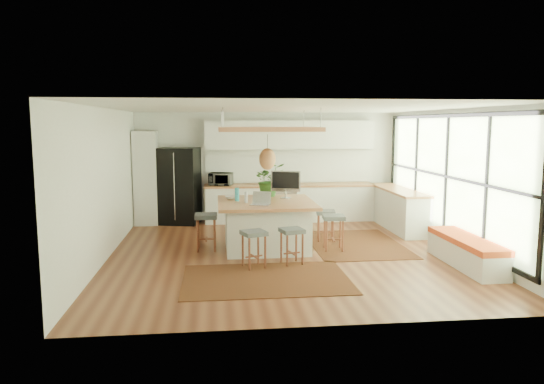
{
  "coord_description": "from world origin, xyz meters",
  "views": [
    {
      "loc": [
        -1.29,
        -9.23,
        2.42
      ],
      "look_at": [
        -0.2,
        0.5,
        1.1
      ],
      "focal_mm": 33.53,
      "sensor_mm": 36.0,
      "label": 1
    }
  ],
  "objects": [
    {
      "name": "floor",
      "position": [
        0.0,
        0.0,
        0.0
      ],
      "size": [
        7.0,
        7.0,
        0.0
      ],
      "primitive_type": "plane",
      "color": "#572719",
      "rests_on": "ground"
    },
    {
      "name": "rug_right",
      "position": [
        1.5,
        0.57,
        0.01
      ],
      "size": [
        1.8,
        2.6,
        0.01
      ],
      "primitive_type": "cube",
      "color": "black",
      "rests_on": "floor"
    },
    {
      "name": "stool_left_side",
      "position": [
        -1.48,
        0.4,
        0.35
      ],
      "size": [
        0.43,
        0.43,
        0.71
      ],
      "primitive_type": null,
      "rotation": [
        0.0,
        0.0,
        -1.59
      ],
      "color": "#44494C",
      "rests_on": "floor"
    },
    {
      "name": "stool_near_left",
      "position": [
        -0.67,
        -0.91,
        0.35
      ],
      "size": [
        0.48,
        0.48,
        0.64
      ],
      "primitive_type": null,
      "rotation": [
        0.0,
        0.0,
        0.33
      ],
      "color": "#44494C",
      "rests_on": "floor"
    },
    {
      "name": "range",
      "position": [
        0.3,
        3.18,
        0.5
      ],
      "size": [
        0.76,
        0.62,
        1.0
      ],
      "primitive_type": null,
      "color": "#A5A5AA",
      "rests_on": "floor"
    },
    {
      "name": "right_counter_base",
      "position": [
        2.93,
        2.0,
        0.44
      ],
      "size": [
        0.6,
        2.5,
        0.88
      ],
      "primitive_type": "cube",
      "color": "silver",
      "rests_on": "floor"
    },
    {
      "name": "backsplash",
      "position": [
        0.55,
        3.48,
        1.35
      ],
      "size": [
        4.2,
        0.02,
        0.8
      ],
      "primitive_type": "cube",
      "color": "white",
      "rests_on": "wall_back"
    },
    {
      "name": "back_counter_base",
      "position": [
        0.55,
        3.18,
        0.44
      ],
      "size": [
        4.2,
        0.6,
        0.88
      ],
      "primitive_type": "cube",
      "color": "silver",
      "rests_on": "floor"
    },
    {
      "name": "fridge",
      "position": [
        -2.17,
        3.17,
        0.93
      ],
      "size": [
        1.06,
        0.92,
        1.85
      ],
      "primitive_type": null,
      "rotation": [
        0.0,
        0.0,
        -0.24
      ],
      "color": "black",
      "rests_on": "floor"
    },
    {
      "name": "window_bench",
      "position": [
        2.95,
        -1.2,
        0.25
      ],
      "size": [
        0.52,
        2.0,
        0.5
      ],
      "primitive_type": null,
      "color": "silver",
      "rests_on": "floor"
    },
    {
      "name": "stool_right_front",
      "position": [
        0.94,
        0.11,
        0.35
      ],
      "size": [
        0.44,
        0.44,
        0.69
      ],
      "primitive_type": null,
      "rotation": [
        0.0,
        0.0,
        1.48
      ],
      "color": "#44494C",
      "rests_on": "floor"
    },
    {
      "name": "wall_left",
      "position": [
        -3.25,
        0.0,
        1.35
      ],
      "size": [
        0.0,
        7.0,
        7.0
      ],
      "primitive_type": "plane",
      "rotation": [
        1.57,
        0.0,
        1.57
      ],
      "color": "silver",
      "rests_on": "ground"
    },
    {
      "name": "island_bottle_1",
      "position": [
        -0.73,
        0.29,
        1.03
      ],
      "size": [
        0.07,
        0.07,
        0.19
      ],
      "primitive_type": "cylinder",
      "color": "silver",
      "rests_on": "island"
    },
    {
      "name": "window_wall",
      "position": [
        3.22,
        0.0,
        1.4
      ],
      "size": [
        0.1,
        6.2,
        2.6
      ],
      "primitive_type": null,
      "color": "black",
      "rests_on": "wall_right"
    },
    {
      "name": "laptop",
      "position": [
        -0.48,
        -0.03,
        1.05
      ],
      "size": [
        0.45,
        0.47,
        0.26
      ],
      "primitive_type": null,
      "rotation": [
        0.0,
        0.0,
        -0.35
      ],
      "color": "#A5A5AA",
      "rests_on": "island"
    },
    {
      "name": "wall_front",
      "position": [
        0.0,
        -3.5,
        1.35
      ],
      "size": [
        6.5,
        0.0,
        6.5
      ],
      "primitive_type": "plane",
      "rotation": [
        -1.57,
        0.0,
        0.0
      ],
      "color": "silver",
      "rests_on": "ground"
    },
    {
      "name": "pantry",
      "position": [
        -2.95,
        3.18,
        1.12
      ],
      "size": [
        0.55,
        0.6,
        2.25
      ],
      "primitive_type": "cube",
      "color": "silver",
      "rests_on": "floor"
    },
    {
      "name": "rug_near",
      "position": [
        -0.53,
        -1.57,
        0.01
      ],
      "size": [
        2.6,
        1.8,
        0.01
      ],
      "primitive_type": "cube",
      "color": "black",
      "rests_on": "floor"
    },
    {
      "name": "back_counter_top",
      "position": [
        0.55,
        3.18,
        0.9
      ],
      "size": [
        4.24,
        0.64,
        0.05
      ],
      "primitive_type": "cube",
      "color": "#9B5837",
      "rests_on": "back_counter_base"
    },
    {
      "name": "island_plant",
      "position": [
        -0.19,
        1.1,
        1.2
      ],
      "size": [
        0.78,
        0.83,
        0.54
      ],
      "primitive_type": "imported",
      "rotation": [
        0.0,
        0.0,
        0.26
      ],
      "color": "#1E4C19",
      "rests_on": "island"
    },
    {
      "name": "island",
      "position": [
        -0.33,
        0.44,
        0.47
      ],
      "size": [
        1.85,
        1.85,
        0.93
      ],
      "primitive_type": null,
      "color": "#9B5837",
      "rests_on": "floor"
    },
    {
      "name": "microwave",
      "position": [
        -1.16,
        3.19,
        1.11
      ],
      "size": [
        0.61,
        0.43,
        0.37
      ],
      "primitive_type": "imported",
      "rotation": [
        0.0,
        0.0,
        -0.24
      ],
      "color": "#A5A5AA",
      "rests_on": "back_counter_top"
    },
    {
      "name": "stool_near_right",
      "position": [
        0.01,
        -0.75,
        0.35
      ],
      "size": [
        0.45,
        0.45,
        0.63
      ],
      "primitive_type": null,
      "rotation": [
        0.0,
        0.0,
        0.24
      ],
      "color": "#44494C",
      "rests_on": "floor"
    },
    {
      "name": "right_counter_top",
      "position": [
        2.93,
        2.0,
        0.9
      ],
      "size": [
        0.64,
        2.54,
        0.05
      ],
      "primitive_type": "cube",
      "color": "#9B5837",
      "rests_on": "right_counter_base"
    },
    {
      "name": "stool_right_back",
      "position": [
        0.96,
        0.9,
        0.35
      ],
      "size": [
        0.43,
        0.43,
        0.64
      ],
      "primitive_type": null,
      "rotation": [
        0.0,
        0.0,
        1.41
      ],
      "color": "#44494C",
      "rests_on": "floor"
    },
    {
      "name": "ceiling",
      "position": [
        0.0,
        0.0,
        2.7
      ],
      "size": [
        7.0,
        7.0,
        0.0
      ],
      "primitive_type": "plane",
      "rotation": [
        3.14,
        0.0,
        0.0
      ],
      "color": "white",
      "rests_on": "ground"
    },
    {
      "name": "island_bowl",
      "position": [
        -0.99,
        0.82,
        0.96
      ],
      "size": [
        0.25,
        0.25,
        0.06
      ],
      "primitive_type": "imported",
      "rotation": [
        0.0,
        0.0,
        0.02
      ],
      "color": "white",
      "rests_on": "island"
    },
    {
      "name": "monitor",
      "position": [
        0.11,
        0.78,
        1.19
      ],
      "size": [
        0.65,
        0.4,
        0.57
      ],
      "primitive_type": null,
      "rotation": [
        0.0,
        0.0,
        -0.32
      ],
      "color": "#A5A5AA",
      "rests_on": "island"
    },
    {
      "name": "wall_back",
      "position": [
        0.0,
        3.5,
        1.35
      ],
      "size": [
        6.5,
        0.0,
        6.5
      ],
      "primitive_type": "plane",
      "rotation": [
        1.57,
        0.0,
        0.0
      ],
      "color": "silver",
      "rests_on": "ground"
    },
    {
      "name": "upper_cabinets",
      "position": [
        0.55,
        3.32,
        2.15
      ],
      "size": [
        4.2,
        0.34,
        0.7
      ],
      "primitive_type": "cube",
      "color": "silver",
      "rests_on": "wall_back"
    },
    {
      "name": "island_bottle_0",
      "position": [
        -0.88,
        0.54,
        1.03
      ],
      "size": [
        0.07,
        0.07,
        0.19
      ],
      "primitive_type": "cylinder",
      "color": "teal",
      "rests_on": "island"
    },
    {
      "name": "wall_right",
      "position": [
        3.25,
        0.0,
        1.35
      ],
      "size": [
        0.0,
        7.0,
        7.0
      ],
      "primitive_type": "plane",
      "rotation": [
        1.57,
        0.0,
        -1.57
      ],
      "color": "silver",
      "rests_on": "ground"
    },
    {
      "name": "ceiling_panel",
      "position": [
        -0.3,
        0.4,
        2.05
      ],
      "size": [
        1.86,
        1.86,
        0.8
      ],
      "primitive_type": null,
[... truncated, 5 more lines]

